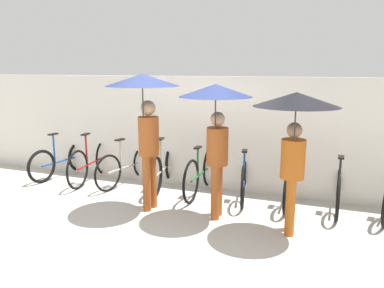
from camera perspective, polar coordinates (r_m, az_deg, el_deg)
ground_plane at (r=5.34m, az=-4.74°, el=-13.11°), size 30.00×30.00×0.00m
back_wall at (r=6.93m, az=2.54°, el=1.67°), size 14.11×0.12×2.07m
parked_bicycle_0 at (r=8.20m, az=-19.18°, el=-2.32°), size 0.46×1.66×1.02m
parked_bicycle_1 at (r=7.71m, az=-14.97°, el=-2.59°), size 0.44×1.81×1.10m
parked_bicycle_2 at (r=7.36m, az=-9.78°, el=-3.23°), size 0.50×1.73×0.99m
parked_bicycle_3 at (r=7.04m, az=-4.31°, el=-3.67°), size 0.45×1.75×1.06m
parked_bicycle_4 at (r=6.69m, az=1.41°, el=-4.37°), size 0.44×1.76×1.04m
parked_bicycle_5 at (r=6.58m, az=7.97°, el=-4.90°), size 0.49×1.76×1.06m
parked_bicycle_6 at (r=6.48m, az=14.63°, el=-5.64°), size 0.44×1.76×1.01m
parked_bicycle_7 at (r=6.44m, az=21.42°, el=-6.09°), size 0.44×1.72×1.00m
pedestrian_leading at (r=5.67m, az=-7.25°, el=6.35°), size 1.10×1.10×2.14m
pedestrian_center at (r=5.31m, az=3.70°, el=4.72°), size 1.04×1.04×2.01m
pedestrian_trailing at (r=4.93m, az=15.43°, el=3.32°), size 1.08×1.08×1.93m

